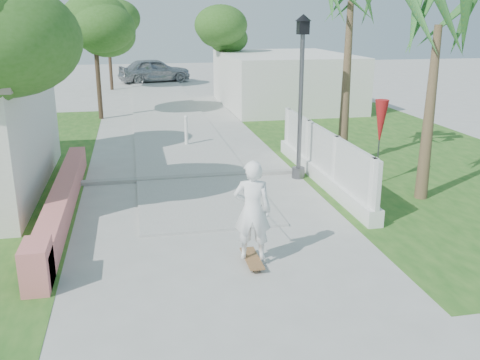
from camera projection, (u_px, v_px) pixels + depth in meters
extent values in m
plane|color=#B7B7B2|center=(234.00, 275.00, 9.44)|extent=(90.00, 90.00, 0.00)
cube|color=#B7B7B2|center=(163.00, 102.00, 28.17)|extent=(3.20, 36.00, 0.06)
cube|color=#999993|center=(194.00, 177.00, 15.05)|extent=(6.50, 0.25, 0.10)
cube|color=#24581C|center=(391.00, 150.00, 18.25)|extent=(8.00, 20.00, 0.01)
cube|color=#D66D6F|center=(63.00, 199.00, 12.48)|extent=(0.45, 8.00, 0.60)
cube|color=#D66D6F|center=(37.00, 266.00, 8.89)|extent=(0.45, 0.80, 0.80)
cube|color=white|center=(321.00, 175.00, 14.71)|extent=(0.35, 7.00, 0.40)
cube|color=white|center=(322.00, 148.00, 14.49)|extent=(0.10, 7.00, 1.10)
cube|color=white|center=(372.00, 192.00, 11.55)|extent=(0.14, 0.14, 1.50)
cube|color=white|center=(335.00, 165.00, 13.61)|extent=(0.14, 0.14, 1.50)
cube|color=white|center=(308.00, 146.00, 15.67)|extent=(0.14, 0.14, 1.50)
cube|color=white|center=(289.00, 132.00, 17.54)|extent=(0.14, 0.14, 1.50)
cube|color=silver|center=(284.00, 80.00, 27.06)|extent=(6.00, 8.00, 2.60)
cylinder|color=#59595E|center=(298.00, 173.00, 15.10)|extent=(0.36, 0.36, 0.30)
cylinder|color=#59595E|center=(300.00, 107.00, 14.55)|extent=(0.12, 0.12, 4.00)
cube|color=black|center=(303.00, 27.00, 13.94)|extent=(0.28, 0.28, 0.35)
cone|color=black|center=(303.00, 17.00, 13.86)|extent=(0.44, 0.44, 0.18)
cylinder|color=white|center=(186.00, 132.00, 18.70)|extent=(0.12, 0.12, 1.00)
sphere|color=white|center=(186.00, 117.00, 18.55)|extent=(0.14, 0.14, 0.14)
cylinder|color=#59595E|center=(379.00, 148.00, 14.27)|extent=(0.04, 0.04, 2.00)
cone|color=red|center=(381.00, 123.00, 14.06)|extent=(0.36, 0.36, 1.20)
cylinder|color=#4C3826|center=(98.00, 75.00, 23.31)|extent=(0.20, 0.20, 3.85)
ellipsoid|color=#2A5A19|center=(95.00, 36.00, 22.82)|extent=(3.40, 3.40, 2.55)
ellipsoid|color=#2A5A19|center=(99.00, 28.00, 22.57)|extent=(2.89, 2.89, 2.18)
ellipsoid|color=#2A5A19|center=(89.00, 19.00, 22.77)|extent=(2.55, 2.55, 1.90)
cylinder|color=#4C3826|center=(223.00, 68.00, 28.27)|extent=(0.20, 0.20, 3.50)
ellipsoid|color=#2A5A19|center=(222.00, 39.00, 27.83)|extent=(3.00, 3.00, 2.25)
ellipsoid|color=#2A5A19|center=(227.00, 32.00, 27.58)|extent=(2.55, 2.55, 1.92)
ellipsoid|color=#2A5A19|center=(218.00, 25.00, 27.78)|extent=(2.25, 2.25, 1.68)
cylinder|color=#4C3826|center=(110.00, 58.00, 32.72)|extent=(0.20, 0.20, 3.85)
ellipsoid|color=#2A5A19|center=(108.00, 30.00, 32.23)|extent=(3.20, 3.20, 2.40)
ellipsoid|color=#2A5A19|center=(111.00, 24.00, 31.98)|extent=(2.72, 2.72, 2.05)
ellipsoid|color=#2A5A19|center=(104.00, 18.00, 32.18)|extent=(2.40, 2.40, 1.79)
cone|color=brown|center=(346.00, 87.00, 15.69)|extent=(0.32, 0.32, 4.80)
cone|color=brown|center=(429.00, 115.00, 12.84)|extent=(0.32, 0.32, 4.20)
cube|color=olive|center=(252.00, 258.00, 9.85)|extent=(0.50, 1.00, 0.02)
imported|color=white|center=(252.00, 210.00, 9.58)|extent=(0.77, 0.60, 1.86)
cylinder|color=gray|center=(251.00, 270.00, 9.53)|extent=(0.03, 0.07, 0.07)
cylinder|color=gray|center=(261.00, 270.00, 9.56)|extent=(0.03, 0.07, 0.07)
cylinder|color=gray|center=(244.00, 254.00, 10.18)|extent=(0.03, 0.07, 0.07)
cylinder|color=gray|center=(252.00, 253.00, 10.21)|extent=(0.03, 0.07, 0.07)
ellipsoid|color=white|center=(257.00, 212.00, 11.93)|extent=(0.37, 0.45, 0.25)
sphere|color=black|center=(258.00, 207.00, 12.08)|extent=(0.16, 0.16, 0.16)
sphere|color=white|center=(259.00, 206.00, 12.15)|extent=(0.07, 0.07, 0.07)
cone|color=black|center=(257.00, 203.00, 12.06)|extent=(0.05, 0.05, 0.06)
cone|color=black|center=(260.00, 204.00, 12.05)|extent=(0.05, 0.05, 0.06)
cylinder|color=white|center=(255.00, 216.00, 12.06)|extent=(0.03, 0.03, 0.11)
cylinder|color=white|center=(260.00, 217.00, 12.04)|extent=(0.03, 0.03, 0.11)
cylinder|color=white|center=(253.00, 219.00, 11.89)|extent=(0.03, 0.03, 0.11)
cylinder|color=white|center=(258.00, 220.00, 11.87)|extent=(0.03, 0.03, 0.11)
cylinder|color=white|center=(255.00, 213.00, 11.73)|extent=(0.06, 0.10, 0.09)
imported|color=#95979C|center=(154.00, 70.00, 36.74)|extent=(5.16, 2.97, 1.65)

